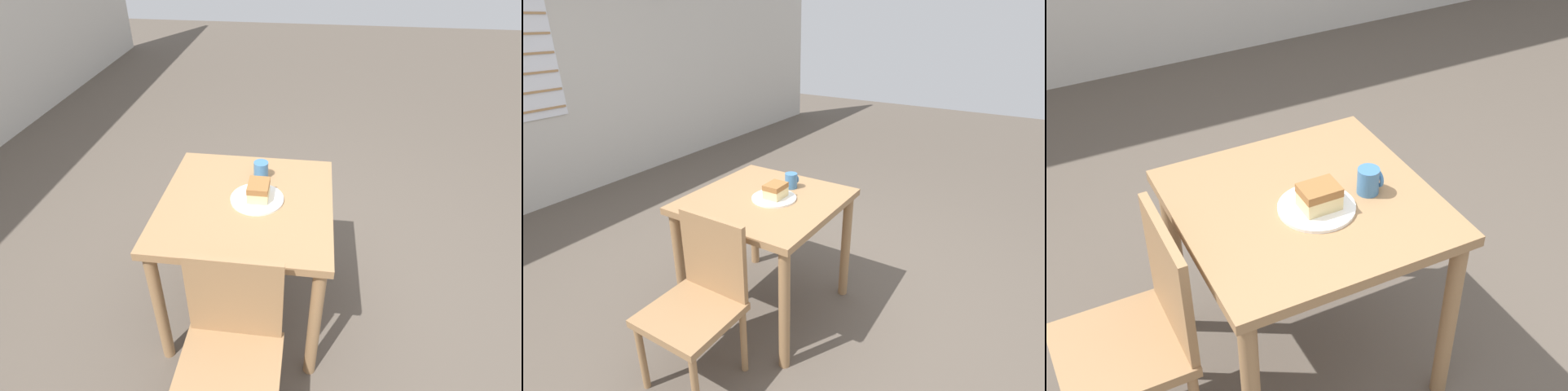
{
  "view_description": "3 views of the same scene",
  "coord_description": "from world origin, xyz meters",
  "views": [
    {
      "loc": [
        -1.7,
        -0.01,
        1.96
      ],
      "look_at": [
        -0.11,
        0.19,
        0.81
      ],
      "focal_mm": 28.0,
      "sensor_mm": 36.0,
      "label": 1
    },
    {
      "loc": [
        -1.91,
        -1.0,
        1.75
      ],
      "look_at": [
        -0.07,
        0.17,
        0.79
      ],
      "focal_mm": 28.0,
      "sensor_mm": 36.0,
      "label": 2
    },
    {
      "loc": [
        -0.99,
        -1.48,
        2.25
      ],
      "look_at": [
        -0.12,
        0.25,
        0.81
      ],
      "focal_mm": 50.0,
      "sensor_mm": 36.0,
      "label": 3
    }
  ],
  "objects": [
    {
      "name": "cake_slice",
      "position": [
        -0.1,
        0.2,
        0.83
      ],
      "size": [
        0.13,
        0.1,
        0.08
      ],
      "color": "#E5CC89",
      "rests_on": "plate"
    },
    {
      "name": "coffee_mug",
      "position": [
        0.1,
        0.22,
        0.82
      ],
      "size": [
        0.08,
        0.08,
        0.09
      ],
      "color": "teal",
      "rests_on": "dining_table_near"
    },
    {
      "name": "plate",
      "position": [
        -0.1,
        0.21,
        0.78
      ],
      "size": [
        0.26,
        0.26,
        0.01
      ],
      "color": "white",
      "rests_on": "dining_table_near"
    },
    {
      "name": "chair_near_window",
      "position": [
        -0.75,
        0.24,
        0.47
      ],
      "size": [
        0.42,
        0.42,
        0.87
      ],
      "rotation": [
        0.0,
        0.0,
        -1.57
      ],
      "color": "#9E754C",
      "rests_on": "ground_plane"
    },
    {
      "name": "dining_table_near",
      "position": [
        -0.12,
        0.26,
        0.65
      ],
      "size": [
        0.85,
        0.84,
        0.77
      ],
      "color": "#9E754C",
      "rests_on": "ground_plane"
    }
  ]
}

